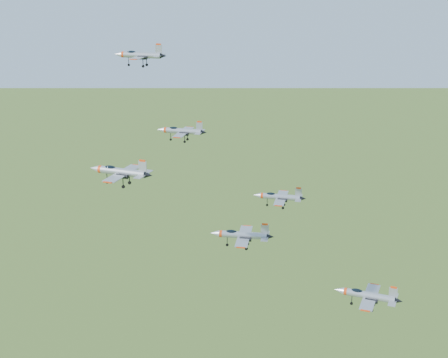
# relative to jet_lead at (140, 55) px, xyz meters

# --- Properties ---
(jet_lead) EXTENTS (12.10, 9.94, 3.24)m
(jet_lead) POSITION_rel_jet_lead_xyz_m (0.00, 0.00, 0.00)
(jet_lead) COLOR #979BA3
(jet_left_high) EXTENTS (10.55, 8.66, 2.83)m
(jet_left_high) POSITION_rel_jet_lead_xyz_m (12.68, -11.63, -13.32)
(jet_left_high) COLOR #979BA3
(jet_right_high) EXTENTS (12.57, 10.48, 3.36)m
(jet_right_high) POSITION_rel_jet_lead_xyz_m (7.25, -31.05, -16.21)
(jet_right_high) COLOR #979BA3
(jet_left_low) EXTENTS (11.59, 9.52, 3.10)m
(jet_left_low) POSITION_rel_jet_lead_xyz_m (31.64, -2.53, -29.18)
(jet_left_low) COLOR #979BA3
(jet_right_low) EXTENTS (12.88, 10.68, 3.44)m
(jet_right_low) POSITION_rel_jet_lead_xyz_m (26.44, -17.50, -32.28)
(jet_right_low) COLOR #979BA3
(jet_trail) EXTENTS (13.41, 11.20, 3.59)m
(jet_trail) POSITION_rel_jet_lead_xyz_m (51.62, -16.74, -42.93)
(jet_trail) COLOR #979BA3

